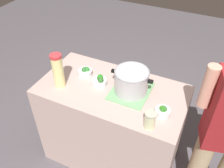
{
  "coord_description": "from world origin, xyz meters",
  "views": [
    {
      "loc": [
        0.65,
        -1.36,
        2.19
      ],
      "look_at": [
        0.0,
        0.0,
        0.95
      ],
      "focal_mm": 39.09,
      "sensor_mm": 36.0,
      "label": 1
    }
  ],
  "objects_px": {
    "lemonade_pitcher": "(58,71)",
    "broccoli_bowl_center": "(100,81)",
    "broccoli_bowl_front": "(85,72)",
    "cooking_pot": "(131,81)",
    "broccoli_bowl_back": "(163,111)",
    "mason_jar": "(150,120)"
  },
  "relations": [
    {
      "from": "broccoli_bowl_front",
      "to": "lemonade_pitcher",
      "type": "bearing_deg",
      "value": -119.14
    },
    {
      "from": "lemonade_pitcher",
      "to": "broccoli_bowl_back",
      "type": "height_order",
      "value": "lemonade_pitcher"
    },
    {
      "from": "broccoli_bowl_center",
      "to": "broccoli_bowl_back",
      "type": "bearing_deg",
      "value": -11.56
    },
    {
      "from": "mason_jar",
      "to": "broccoli_bowl_back",
      "type": "xyz_separation_m",
      "value": [
        0.05,
        0.15,
        -0.03
      ]
    },
    {
      "from": "broccoli_bowl_front",
      "to": "broccoli_bowl_center",
      "type": "xyz_separation_m",
      "value": [
        0.17,
        -0.06,
        -0.0
      ]
    },
    {
      "from": "broccoli_bowl_back",
      "to": "lemonade_pitcher",
      "type": "bearing_deg",
      "value": -177.44
    },
    {
      "from": "cooking_pot",
      "to": "mason_jar",
      "type": "height_order",
      "value": "cooking_pot"
    },
    {
      "from": "broccoli_bowl_back",
      "to": "broccoli_bowl_center",
      "type": "bearing_deg",
      "value": 168.44
    },
    {
      "from": "broccoli_bowl_front",
      "to": "broccoli_bowl_center",
      "type": "distance_m",
      "value": 0.18
    },
    {
      "from": "cooking_pot",
      "to": "broccoli_bowl_front",
      "type": "height_order",
      "value": "cooking_pot"
    },
    {
      "from": "lemonade_pitcher",
      "to": "mason_jar",
      "type": "bearing_deg",
      "value": -7.75
    },
    {
      "from": "mason_jar",
      "to": "broccoli_bowl_center",
      "type": "bearing_deg",
      "value": 153.02
    },
    {
      "from": "broccoli_bowl_back",
      "to": "cooking_pot",
      "type": "bearing_deg",
      "value": 155.28
    },
    {
      "from": "lemonade_pitcher",
      "to": "broccoli_bowl_front",
      "type": "height_order",
      "value": "lemonade_pitcher"
    },
    {
      "from": "lemonade_pitcher",
      "to": "broccoli_bowl_front",
      "type": "distance_m",
      "value": 0.27
    },
    {
      "from": "mason_jar",
      "to": "lemonade_pitcher",
      "type": "bearing_deg",
      "value": 172.25
    },
    {
      "from": "lemonade_pitcher",
      "to": "broccoli_bowl_center",
      "type": "relative_size",
      "value": 2.37
    },
    {
      "from": "cooking_pot",
      "to": "broccoli_bowl_front",
      "type": "distance_m",
      "value": 0.45
    },
    {
      "from": "lemonade_pitcher",
      "to": "broccoli_bowl_center",
      "type": "bearing_deg",
      "value": 28.35
    },
    {
      "from": "lemonade_pitcher",
      "to": "cooking_pot",
      "type": "bearing_deg",
      "value": 17.64
    },
    {
      "from": "cooking_pot",
      "to": "mason_jar",
      "type": "xyz_separation_m",
      "value": [
        0.25,
        -0.29,
        -0.04
      ]
    },
    {
      "from": "lemonade_pitcher",
      "to": "broccoli_bowl_back",
      "type": "relative_size",
      "value": 2.64
    }
  ]
}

